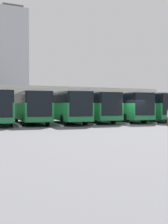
# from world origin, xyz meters

# --- Properties ---
(ground_plane) EXTENTS (600.00, 600.00, 0.00)m
(ground_plane) POSITION_xyz_m (0.00, 0.00, 0.00)
(ground_plane) COLOR #5B5B60
(bus_1) EXTENTS (3.53, 11.08, 3.40)m
(bus_1) POSITION_xyz_m (-8.96, -5.15, 1.89)
(bus_1) COLOR #238447
(bus_1) RESTS_ON ground_plane
(curb_divider_1) EXTENTS (0.81, 6.43, 0.15)m
(curb_divider_1) POSITION_xyz_m (-7.17, -3.54, 0.07)
(curb_divider_1) COLOR #B2B2AD
(curb_divider_1) RESTS_ON ground_plane
(bus_2) EXTENTS (3.53, 11.08, 3.40)m
(bus_2) POSITION_xyz_m (-5.38, -5.06, 1.89)
(bus_2) COLOR #238447
(bus_2) RESTS_ON ground_plane
(curb_divider_2) EXTENTS (0.81, 6.43, 0.15)m
(curb_divider_2) POSITION_xyz_m (-3.59, -3.45, 0.07)
(curb_divider_2) COLOR #B2B2AD
(curb_divider_2) RESTS_ON ground_plane
(bus_3) EXTENTS (3.53, 11.08, 3.40)m
(bus_3) POSITION_xyz_m (-1.79, -4.93, 1.89)
(bus_3) COLOR #238447
(bus_3) RESTS_ON ground_plane
(curb_divider_3) EXTENTS (0.81, 6.43, 0.15)m
(curb_divider_3) POSITION_xyz_m (0.00, -3.32, 0.07)
(curb_divider_3) COLOR #B2B2AD
(curb_divider_3) RESTS_ON ground_plane
(bus_4) EXTENTS (3.53, 11.08, 3.40)m
(bus_4) POSITION_xyz_m (1.79, -5.46, 1.89)
(bus_4) COLOR #238447
(bus_4) RESTS_ON ground_plane
(curb_divider_4) EXTENTS (0.81, 6.43, 0.15)m
(curb_divider_4) POSITION_xyz_m (3.59, -3.85, 0.07)
(curb_divider_4) COLOR #B2B2AD
(curb_divider_4) RESTS_ON ground_plane
(bus_5) EXTENTS (3.53, 11.08, 3.40)m
(bus_5) POSITION_xyz_m (5.38, -4.85, 1.89)
(bus_5) COLOR #238447
(bus_5) RESTS_ON ground_plane
(curb_divider_5) EXTENTS (0.81, 6.43, 0.15)m
(curb_divider_5) POSITION_xyz_m (7.17, -3.24, 0.07)
(curb_divider_5) COLOR #B2B2AD
(curb_divider_5) RESTS_ON ground_plane
(bus_6) EXTENTS (3.53, 11.08, 3.40)m
(bus_6) POSITION_xyz_m (8.97, -5.92, 1.89)
(bus_6) COLOR #238447
(bus_6) RESTS_ON ground_plane
(curb_divider_6) EXTENTS (0.81, 6.43, 0.15)m
(curb_divider_6) POSITION_xyz_m (10.76, -4.31, 0.07)
(curb_divider_6) COLOR #B2B2AD
(curb_divider_6) RESTS_ON ground_plane
(station_building) EXTENTS (39.31, 14.60, 5.16)m
(station_building) POSITION_xyz_m (0.00, -26.24, 2.61)
(station_building) COLOR beige
(station_building) RESTS_ON ground_plane
(office_tower) EXTENTS (20.98, 20.98, 74.77)m
(office_tower) POSITION_xyz_m (-21.76, -188.88, 36.78)
(office_tower) COLOR #ADB2B7
(office_tower) RESTS_ON ground_plane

